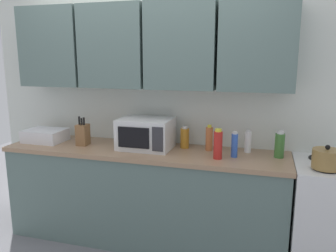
% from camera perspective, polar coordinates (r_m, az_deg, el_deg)
% --- Properties ---
extents(wall_back_with_cabinets, '(3.47, 0.38, 2.60)m').
position_cam_1_polar(wall_back_with_cabinets, '(3.22, -2.89, 8.87)').
color(wall_back_with_cabinets, silver).
rests_on(wall_back_with_cabinets, ground_plane).
extents(counter_run, '(2.60, 0.63, 0.90)m').
position_cam_1_polar(counter_run, '(3.26, -4.04, -11.54)').
color(counter_run, slate).
rests_on(counter_run, ground_plane).
extents(kettle, '(0.21, 0.21, 0.18)m').
position_cam_1_polar(kettle, '(2.79, 25.27, -5.06)').
color(kettle, olive).
rests_on(kettle, stove_range).
extents(microwave, '(0.48, 0.37, 0.28)m').
position_cam_1_polar(microwave, '(3.11, -3.79, -1.28)').
color(microwave, silver).
rests_on(microwave, counter_run).
extents(dish_rack, '(0.38, 0.30, 0.12)m').
position_cam_1_polar(dish_rack, '(3.59, -20.05, -1.51)').
color(dish_rack, silver).
rests_on(dish_rack, counter_run).
extents(knife_block, '(0.11, 0.12, 0.28)m').
position_cam_1_polar(knife_block, '(3.33, -14.23, -1.38)').
color(knife_block, brown).
rests_on(knife_block, counter_run).
extents(bottle_white_jar, '(0.06, 0.06, 0.21)m').
position_cam_1_polar(bottle_white_jar, '(3.06, 13.39, -2.61)').
color(bottle_white_jar, white).
rests_on(bottle_white_jar, counter_run).
extents(bottle_blue_cleaner, '(0.05, 0.05, 0.22)m').
position_cam_1_polar(bottle_blue_cleaner, '(2.89, 11.19, -3.17)').
color(bottle_blue_cleaner, '#2D56B7').
rests_on(bottle_blue_cleaner, counter_run).
extents(bottle_red_sauce, '(0.07, 0.07, 0.25)m').
position_cam_1_polar(bottle_red_sauce, '(2.82, 8.45, -3.11)').
color(bottle_red_sauce, red).
rests_on(bottle_red_sauce, counter_run).
extents(bottle_amber_vinegar, '(0.08, 0.08, 0.21)m').
position_cam_1_polar(bottle_amber_vinegar, '(3.13, 2.85, -2.01)').
color(bottle_amber_vinegar, '#AD701E').
rests_on(bottle_amber_vinegar, counter_run).
extents(bottle_green_oil, '(0.08, 0.08, 0.23)m').
position_cam_1_polar(bottle_green_oil, '(2.97, 18.37, -3.04)').
color(bottle_green_oil, '#386B2D').
rests_on(bottle_green_oil, counter_run).
extents(bottle_spice_jar, '(0.06, 0.06, 0.23)m').
position_cam_1_polar(bottle_spice_jar, '(3.06, 6.99, -2.11)').
color(bottle_spice_jar, '#BC6638').
rests_on(bottle_spice_jar, counter_run).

